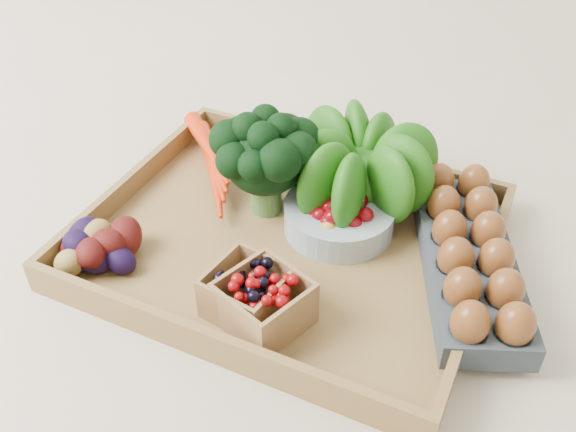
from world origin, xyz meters
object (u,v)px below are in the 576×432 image
at_px(cherry_bowl, 339,216).
at_px(broccoli, 266,177).
at_px(egg_carton, 468,262).
at_px(tray, 288,244).

bearing_deg(cherry_bowl, broccoli, -177.20).
xyz_separation_m(cherry_bowl, egg_carton, (0.19, -0.01, -0.00)).
distance_m(broccoli, egg_carton, 0.31).
bearing_deg(tray, egg_carton, 9.91).
bearing_deg(tray, cherry_bowl, 46.04).
bearing_deg(cherry_bowl, tray, -133.96).
bearing_deg(cherry_bowl, egg_carton, -4.23).
distance_m(tray, cherry_bowl, 0.08).
bearing_deg(broccoli, cherry_bowl, 2.80).
distance_m(tray, broccoli, 0.10).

